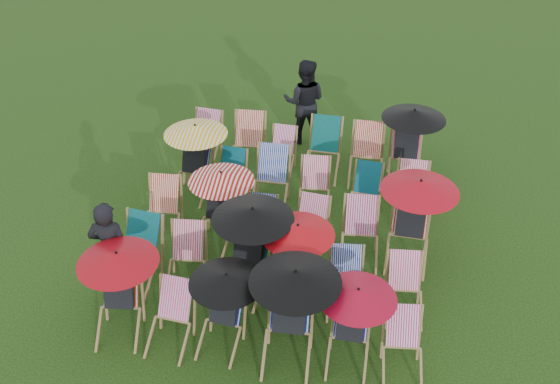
% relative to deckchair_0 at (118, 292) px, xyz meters
% --- Properties ---
extents(ground, '(100.00, 100.00, 0.00)m').
position_rel_deckchair_0_xyz_m(ground, '(1.94, 2.15, -0.70)').
color(ground, black).
rests_on(ground, ground).
extents(deckchair_0, '(1.12, 1.20, 1.33)m').
position_rel_deckchair_0_xyz_m(deckchair_0, '(0.00, 0.00, 0.00)').
color(deckchair_0, olive).
rests_on(deckchair_0, ground).
extents(deckchair_1, '(0.65, 0.85, 0.88)m').
position_rel_deckchair_0_xyz_m(deckchair_1, '(0.77, -0.13, -0.26)').
color(deckchair_1, olive).
rests_on(deckchair_1, ground).
extents(deckchair_2, '(1.03, 1.09, 1.22)m').
position_rel_deckchair_0_xyz_m(deckchair_2, '(1.50, -0.00, -0.06)').
color(deckchair_2, olive).
rests_on(deckchair_2, ground).
extents(deckchair_3, '(1.22, 1.28, 1.44)m').
position_rel_deckchair_0_xyz_m(deckchair_3, '(2.43, -0.05, 0.06)').
color(deckchair_3, olive).
rests_on(deckchair_3, ground).
extents(deckchair_4, '(1.03, 1.07, 1.22)m').
position_rel_deckchair_0_xyz_m(deckchair_4, '(3.25, 0.01, -0.06)').
color(deckchair_4, olive).
rests_on(deckchair_4, ground).
extents(deckchair_5, '(0.64, 0.83, 0.84)m').
position_rel_deckchair_0_xyz_m(deckchair_5, '(3.95, -0.06, -0.28)').
color(deckchair_5, olive).
rests_on(deckchair_5, ground).
extents(deckchair_6, '(0.78, 1.01, 1.02)m').
position_rel_deckchair_0_xyz_m(deckchair_6, '(-0.15, 0.97, -0.19)').
color(deckchair_6, olive).
rests_on(deckchair_6, ground).
extents(deckchair_7, '(0.68, 0.89, 0.91)m').
position_rel_deckchair_0_xyz_m(deckchair_7, '(0.63, 1.08, -0.25)').
color(deckchair_7, olive).
rests_on(deckchair_7, ground).
extents(deckchair_8, '(1.22, 1.30, 1.45)m').
position_rel_deckchair_0_xyz_m(deckchair_8, '(1.60, 1.15, 0.06)').
color(deckchair_8, olive).
rests_on(deckchair_8, ground).
extents(deckchair_9, '(1.09, 1.19, 1.30)m').
position_rel_deckchair_0_xyz_m(deckchair_9, '(2.32, 1.06, -0.02)').
color(deckchair_9, olive).
rests_on(deckchair_9, ground).
extents(deckchair_10, '(0.65, 0.85, 0.87)m').
position_rel_deckchair_0_xyz_m(deckchair_10, '(3.09, 1.00, -0.27)').
color(deckchair_10, olive).
rests_on(deckchair_10, ground).
extents(deckchair_11, '(0.65, 0.84, 0.86)m').
position_rel_deckchair_0_xyz_m(deckchair_11, '(3.95, 1.02, -0.27)').
color(deckchair_11, olive).
rests_on(deckchair_11, ground).
extents(deckchair_12, '(0.68, 0.91, 0.94)m').
position_rel_deckchair_0_xyz_m(deckchair_12, '(-0.13, 2.16, -0.23)').
color(deckchair_12, olive).
rests_on(deckchair_12, ground).
extents(deckchair_13, '(1.09, 1.16, 1.29)m').
position_rel_deckchair_0_xyz_m(deckchair_13, '(0.85, 2.20, -0.02)').
color(deckchair_13, olive).
rests_on(deckchair_13, ground).
extents(deckchair_14, '(0.55, 0.76, 0.82)m').
position_rel_deckchair_0_xyz_m(deckchair_14, '(1.57, 2.12, -0.29)').
color(deckchair_14, olive).
rests_on(deckchair_14, ground).
extents(deckchair_15, '(0.66, 0.86, 0.88)m').
position_rel_deckchair_0_xyz_m(deckchair_15, '(2.39, 2.15, -0.26)').
color(deckchair_15, olive).
rests_on(deckchair_15, ground).
extents(deckchair_16, '(0.69, 0.92, 0.95)m').
position_rel_deckchair_0_xyz_m(deckchair_16, '(3.23, 2.14, -0.23)').
color(deckchair_16, olive).
rests_on(deckchair_16, ground).
extents(deckchair_17, '(1.23, 1.28, 1.46)m').
position_rel_deckchair_0_xyz_m(deckchair_17, '(4.01, 2.26, 0.07)').
color(deckchair_17, olive).
rests_on(deckchair_17, ground).
extents(deckchair_18, '(1.15, 1.22, 1.37)m').
position_rel_deckchair_0_xyz_m(deckchair_18, '(0.06, 3.46, 0.02)').
color(deckchair_18, olive).
rests_on(deckchair_18, ground).
extents(deckchair_19, '(0.64, 0.84, 0.85)m').
position_rel_deckchair_0_xyz_m(deckchair_19, '(0.73, 3.40, -0.28)').
color(deckchair_19, olive).
rests_on(deckchair_19, ground).
extents(deckchair_20, '(0.68, 0.94, 1.01)m').
position_rel_deckchair_0_xyz_m(deckchair_20, '(1.52, 3.33, -0.20)').
color(deckchair_20, olive).
rests_on(deckchair_20, ground).
extents(deckchair_21, '(0.64, 0.85, 0.88)m').
position_rel_deckchair_0_xyz_m(deckchair_21, '(2.32, 3.34, -0.26)').
color(deckchair_21, olive).
rests_on(deckchair_21, ground).
extents(deckchair_22, '(0.62, 0.82, 0.85)m').
position_rel_deckchair_0_xyz_m(deckchair_22, '(3.23, 3.37, -0.28)').
color(deckchair_22, olive).
rests_on(deckchair_22, ground).
extents(deckchair_23, '(0.62, 0.86, 0.93)m').
position_rel_deckchair_0_xyz_m(deckchair_23, '(4.03, 3.39, -0.24)').
color(deckchair_23, olive).
rests_on(deckchair_23, ground).
extents(deckchair_24, '(0.71, 0.93, 0.95)m').
position_rel_deckchair_0_xyz_m(deckchair_24, '(-0.07, 4.54, -0.23)').
color(deckchair_24, olive).
rests_on(deckchair_24, ground).
extents(deckchair_25, '(0.73, 0.98, 1.02)m').
position_rel_deckchair_0_xyz_m(deckchair_25, '(0.85, 4.47, -0.19)').
color(deckchair_25, olive).
rests_on(deckchair_25, ground).
extents(deckchair_26, '(0.58, 0.78, 0.82)m').
position_rel_deckchair_0_xyz_m(deckchair_26, '(1.52, 4.47, -0.29)').
color(deckchair_26, olive).
rests_on(deckchair_26, ground).
extents(deckchair_27, '(0.70, 0.97, 1.03)m').
position_rel_deckchair_0_xyz_m(deckchair_27, '(2.34, 4.51, -0.19)').
color(deckchair_27, olive).
rests_on(deckchair_27, ground).
extents(deckchair_28, '(0.69, 0.95, 1.01)m').
position_rel_deckchair_0_xyz_m(deckchair_28, '(3.18, 4.47, -0.20)').
color(deckchair_28, olive).
rests_on(deckchair_28, ground).
extents(deckchair_29, '(1.20, 1.26, 1.42)m').
position_rel_deckchair_0_xyz_m(deckchair_29, '(3.93, 4.63, 0.05)').
color(deckchair_29, olive).
rests_on(deckchair_29, ground).
extents(person_left, '(0.65, 0.46, 1.69)m').
position_rel_deckchair_0_xyz_m(person_left, '(-0.36, 0.66, 0.14)').
color(person_left, black).
rests_on(person_left, ground).
extents(person_rear, '(0.91, 0.72, 1.83)m').
position_rel_deckchair_0_xyz_m(person_rear, '(1.80, 5.65, 0.21)').
color(person_rear, black).
rests_on(person_rear, ground).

